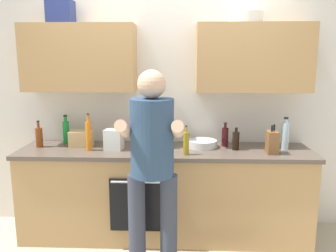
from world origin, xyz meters
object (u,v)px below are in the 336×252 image
cup_coffee (154,148)px  grocery_bag_bread (81,138)px  knife_block (272,142)px  grocery_bag_produce (114,139)px  person_standing (152,158)px  bottle_wine (225,136)px  bottle_water (285,135)px  bottle_soy (236,140)px  bottle_juice (89,135)px  mixing_bowl (202,144)px  bottle_soda (66,131)px  bottle_oil (186,143)px  grocery_bag_rice (163,139)px  bottle_hotsauce (140,138)px  bottle_vinegar (39,137)px

cup_coffee → grocery_bag_bread: (-0.75, 0.23, 0.04)m
knife_block → grocery_bag_produce: 1.50m
person_standing → bottle_wine: 1.05m
bottle_water → bottle_soy: bearing=-174.9°
bottle_juice → cup_coffee: bottle_juice is taller
person_standing → bottle_wine: bearing=50.7°
mixing_bowl → bottle_soda: bearing=175.8°
cup_coffee → mixing_bowl: 0.52m
bottle_wine → bottle_oil: bearing=-139.2°
mixing_bowl → grocery_bag_rice: grocery_bag_rice is taller
person_standing → grocery_bag_produce: size_ratio=8.52×
bottle_oil → bottle_soda: size_ratio=0.91×
bottle_hotsauce → grocery_bag_bread: bearing=166.8°
bottle_hotsauce → bottle_water: bearing=3.9°
bottle_soda → bottle_wine: (1.63, -0.05, -0.03)m
person_standing → bottle_vinegar: bearing=149.1°
bottle_water → mixing_bowl: size_ratio=1.09×
person_standing → bottle_hotsauce: (-0.16, 0.62, 0.02)m
mixing_bowl → knife_block: bearing=-18.3°
knife_block → bottle_water: bearing=45.3°
bottle_soda → bottle_water: (2.20, -0.15, 0.01)m
cup_coffee → mixing_bowl: (0.46, 0.23, -0.01)m
bottle_juice → grocery_bag_bread: (-0.12, 0.17, -0.07)m
bottle_hotsauce → grocery_bag_rice: 0.25m
bottle_oil → cup_coffee: 0.31m
bottle_soy → knife_block: (0.32, -0.12, 0.01)m
bottle_oil → mixing_bowl: 0.34m
cup_coffee → bottle_juice: bearing=174.3°
bottle_wine → knife_block: size_ratio=0.89×
grocery_bag_bread → bottle_soy: bearing=-3.4°
bottle_wine → grocery_bag_produce: 1.11m
bottle_water → bottle_oil: bearing=-165.9°
bottle_vinegar → grocery_bag_bread: size_ratio=1.13×
grocery_bag_rice → bottle_juice: bearing=-166.7°
grocery_bag_bread → person_standing: bearing=-44.4°
bottle_oil → grocery_bag_bread: (-1.05, 0.29, -0.03)m
bottle_water → mixing_bowl: bottle_water is taller
person_standing → grocery_bag_bread: bearing=135.6°
bottle_soda → bottle_hotsauce: size_ratio=1.04×
bottle_oil → bottle_wine: 0.52m
bottle_juice → grocery_bag_bread: bottle_juice is taller
cup_coffee → bottle_oil: bearing=-11.2°
bottle_water → grocery_bag_rice: bottle_water is taller
cup_coffee → grocery_bag_rice: grocery_bag_rice is taller
bottle_soda → mixing_bowl: size_ratio=1.03×
bottle_wine → knife_block: 0.48m
bottle_water → grocery_bag_rice: 1.19m
grocery_bag_produce → bottle_wine: bearing=9.2°
bottle_soy → knife_block: size_ratio=0.81×
bottle_wine → grocery_bag_produce: bearing=-170.8°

